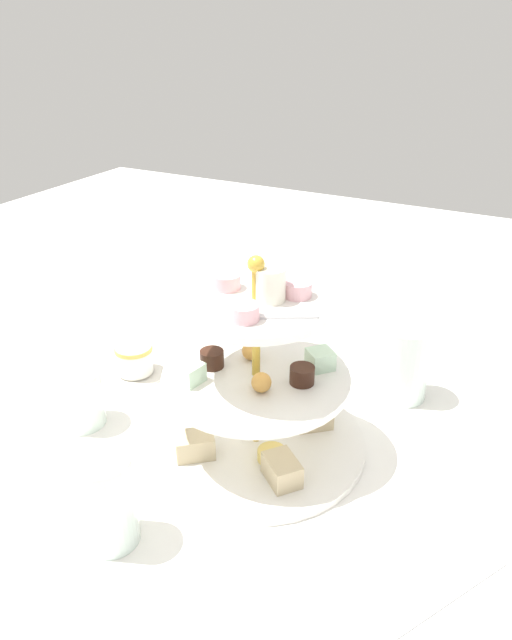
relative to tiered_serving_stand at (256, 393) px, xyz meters
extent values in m
plane|color=white|center=(0.00, 0.00, -0.08)|extent=(2.40, 2.40, 0.00)
cylinder|color=white|center=(0.00, 0.00, -0.08)|extent=(0.28, 0.28, 0.01)
cylinder|color=white|center=(0.00, 0.00, 0.02)|extent=(0.23, 0.23, 0.01)
cylinder|color=white|center=(0.00, 0.00, 0.12)|extent=(0.18, 0.18, 0.01)
cylinder|color=gold|center=(0.00, 0.00, 0.04)|extent=(0.01, 0.01, 0.26)
sphere|color=gold|center=(0.00, 0.00, 0.17)|extent=(0.02, 0.02, 0.02)
cube|color=#CCB78E|center=(0.05, 0.06, -0.06)|extent=(0.06, 0.06, 0.03)
cube|color=#CCB78E|center=(-0.06, 0.05, -0.06)|extent=(0.06, 0.06, 0.03)
cube|color=#CCB78E|center=(-0.05, -0.06, -0.06)|extent=(0.06, 0.06, 0.03)
cube|color=#CCB78E|center=(0.06, -0.05, -0.06)|extent=(0.06, 0.06, 0.03)
cylinder|color=#E5C660|center=(0.03, -0.03, -0.07)|extent=(0.04, 0.04, 0.01)
cylinder|color=#381E14|center=(-0.06, -0.01, 0.04)|extent=(0.03, 0.03, 0.02)
cylinder|color=#381E14|center=(0.06, 0.01, 0.04)|extent=(0.03, 0.03, 0.02)
cube|color=silver|center=(0.06, 0.05, 0.04)|extent=(0.04, 0.04, 0.02)
cube|color=silver|center=(-0.06, -0.05, 0.04)|extent=(0.03, 0.03, 0.02)
sphere|color=gold|center=(-0.02, 0.03, 0.04)|extent=(0.02, 0.02, 0.02)
sphere|color=gold|center=(0.02, -0.03, 0.04)|extent=(0.02, 0.02, 0.02)
cylinder|color=#F2B7C1|center=(0.04, 0.03, 0.14)|extent=(0.03, 0.03, 0.02)
cylinder|color=#F2B7C1|center=(-0.05, 0.02, 0.14)|extent=(0.03, 0.03, 0.02)
cylinder|color=#F2B7C1|center=(0.01, -0.05, 0.14)|extent=(0.03, 0.03, 0.02)
cylinder|color=white|center=(0.01, 0.01, 0.15)|extent=(0.04, 0.04, 0.04)
cube|color=silver|center=(-0.04, -0.03, 0.13)|extent=(0.09, 0.04, 0.00)
cube|color=silver|center=(0.04, -0.03, 0.13)|extent=(0.08, 0.05, 0.00)
cylinder|color=silver|center=(0.14, 0.20, -0.03)|extent=(0.07, 0.07, 0.11)
cylinder|color=silver|center=(-0.24, -0.07, -0.04)|extent=(0.06, 0.06, 0.08)
cylinder|color=white|center=(-0.25, 0.07, -0.08)|extent=(0.09, 0.09, 0.01)
cylinder|color=white|center=(-0.25, 0.07, -0.05)|extent=(0.06, 0.06, 0.04)
cylinder|color=gold|center=(-0.25, 0.07, -0.04)|extent=(0.06, 0.06, 0.01)
cube|color=silver|center=(0.27, -0.12, -0.08)|extent=(0.10, 0.15, 0.00)
cube|color=silver|center=(-0.14, 0.26, -0.08)|extent=(0.15, 0.10, 0.00)
cylinder|color=silver|center=(-0.06, -0.21, -0.03)|extent=(0.06, 0.06, 0.11)
camera|label=1|loc=(0.29, -0.56, 0.42)|focal=33.70mm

